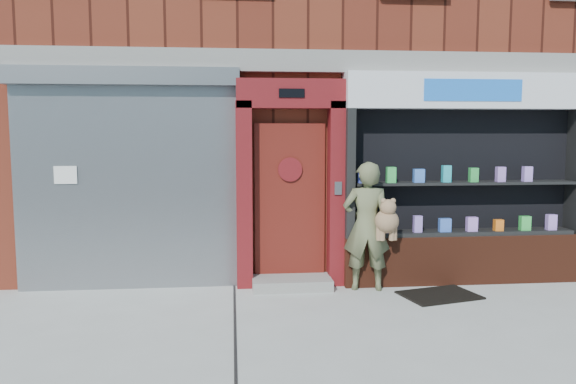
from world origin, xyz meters
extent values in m
plane|color=#9E9E99|center=(0.00, 0.00, 0.00)|extent=(80.00, 80.00, 0.00)
cube|color=#5B2014|center=(0.00, 6.00, 4.00)|extent=(12.00, 8.00, 8.00)
cube|color=gray|center=(0.00, 1.92, 3.15)|extent=(12.00, 0.16, 0.30)
cube|color=gray|center=(-3.00, 1.94, 1.40)|extent=(3.00, 0.10, 2.80)
cube|color=slate|center=(-3.00, 1.88, 2.92)|extent=(3.10, 0.30, 0.24)
cube|color=white|center=(-3.80, 1.88, 1.60)|extent=(0.30, 0.01, 0.24)
cube|color=#601014|center=(-1.40, 1.86, 1.30)|extent=(0.22, 0.28, 2.60)
cube|color=#601014|center=(-0.10, 1.86, 1.30)|extent=(0.22, 0.28, 2.60)
cube|color=#601014|center=(-0.75, 1.86, 2.70)|extent=(1.50, 0.28, 0.40)
cube|color=black|center=(-0.75, 1.71, 2.70)|extent=(0.35, 0.01, 0.12)
cube|color=#581710|center=(-0.75, 1.97, 1.20)|extent=(1.00, 0.06, 2.20)
cylinder|color=black|center=(-0.75, 1.93, 1.65)|extent=(0.28, 0.02, 0.28)
cylinder|color=#601014|center=(-0.75, 1.92, 1.65)|extent=(0.34, 0.02, 0.34)
cube|color=gray|center=(-0.75, 1.70, 0.07)|extent=(1.10, 0.55, 0.15)
cube|color=slate|center=(-0.10, 1.71, 1.40)|extent=(0.10, 0.02, 0.18)
cube|color=#4F2012|center=(1.75, 1.80, 0.35)|extent=(3.50, 0.40, 0.70)
cube|color=black|center=(0.06, 1.80, 1.60)|extent=(0.12, 0.40, 1.80)
cube|color=black|center=(3.44, 1.80, 1.60)|extent=(0.12, 0.40, 1.80)
cube|color=black|center=(1.75, 1.99, 1.60)|extent=(3.30, 0.03, 1.80)
cube|color=black|center=(1.75, 1.80, 0.73)|extent=(3.20, 0.36, 0.06)
cube|color=black|center=(1.75, 1.80, 1.45)|extent=(3.20, 0.36, 0.04)
cube|color=white|center=(1.75, 1.80, 2.75)|extent=(3.50, 0.40, 0.50)
cube|color=blue|center=(1.75, 1.59, 2.75)|extent=(1.40, 0.01, 0.30)
cube|color=#F05081|center=(0.25, 1.72, 0.85)|extent=(0.12, 0.09, 0.19)
cube|color=#B788F6|center=(0.65, 1.72, 0.85)|extent=(0.15, 0.09, 0.18)
cube|color=#9475D4|center=(1.05, 1.72, 0.88)|extent=(0.11, 0.09, 0.23)
cube|color=#3E69D3|center=(1.45, 1.72, 0.85)|extent=(0.16, 0.09, 0.19)
cube|color=#B47EE4|center=(1.85, 1.72, 0.86)|extent=(0.15, 0.09, 0.20)
cube|color=orange|center=(2.25, 1.72, 0.84)|extent=(0.12, 0.09, 0.16)
cube|color=green|center=(2.65, 1.72, 0.86)|extent=(0.15, 0.09, 0.21)
cube|color=#B081E8|center=(3.05, 1.72, 0.87)|extent=(0.14, 0.09, 0.22)
cube|color=blue|center=(0.25, 1.72, 1.56)|extent=(0.13, 0.09, 0.18)
cube|color=green|center=(0.65, 1.72, 1.58)|extent=(0.13, 0.09, 0.22)
cube|color=#4074DB|center=(1.05, 1.72, 1.56)|extent=(0.15, 0.09, 0.19)
cube|color=#24A5B5|center=(1.45, 1.72, 1.59)|extent=(0.12, 0.09, 0.24)
cube|color=green|center=(1.85, 1.72, 1.57)|extent=(0.12, 0.09, 0.20)
cube|color=#A477D7|center=(2.25, 1.72, 1.58)|extent=(0.12, 0.09, 0.21)
cube|color=#AB81E9|center=(2.65, 1.72, 1.58)|extent=(0.12, 0.09, 0.22)
imported|color=#5F6442|center=(0.27, 1.55, 0.89)|extent=(0.70, 0.52, 1.78)
sphere|color=olive|center=(0.51, 1.41, 0.98)|extent=(0.33, 0.33, 0.33)
sphere|color=olive|center=(0.51, 1.35, 1.17)|extent=(0.22, 0.22, 0.22)
sphere|color=olive|center=(0.45, 1.35, 1.26)|extent=(0.08, 0.08, 0.08)
sphere|color=olive|center=(0.58, 1.35, 1.26)|extent=(0.08, 0.08, 0.08)
cylinder|color=olive|center=(0.41, 1.41, 0.81)|extent=(0.08, 0.08, 0.20)
cylinder|color=olive|center=(0.62, 1.41, 0.81)|extent=(0.08, 0.08, 0.20)
cylinder|color=olive|center=(0.45, 1.38, 0.81)|extent=(0.08, 0.08, 0.20)
cylinder|color=olive|center=(0.58, 1.38, 0.81)|extent=(0.08, 0.08, 0.20)
cube|color=black|center=(1.17, 1.13, 0.01)|extent=(1.11, 0.90, 0.02)
camera|label=1|loc=(-1.56, -5.92, 2.18)|focal=35.00mm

